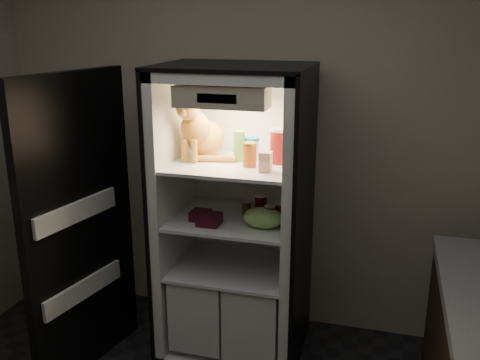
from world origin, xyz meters
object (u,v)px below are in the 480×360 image
object	(u,v)px
salsa_jar	(250,154)
soda_can_a	(261,206)
parmesan_shaker	(239,146)
soda_can_c	(270,216)
mayo_tub	(251,148)
soda_can_b	(279,213)
grape_bag	(263,218)
tabby_cat	(201,132)
cream_carton	(266,162)
pepper_jar	(280,146)
berry_box_right	(209,219)
refrigerator	(236,236)
condiment_jar	(246,207)
berry_box_left	(201,215)

from	to	relation	value
salsa_jar	soda_can_a	distance (m)	0.37
parmesan_shaker	soda_can_a	bearing A→B (deg)	-1.48
soda_can_a	soda_can_c	world-z (taller)	soda_can_a
mayo_tub	soda_can_b	bearing A→B (deg)	-32.36
grape_bag	mayo_tub	bearing A→B (deg)	119.79
tabby_cat	mayo_tub	world-z (taller)	tabby_cat
cream_carton	salsa_jar	bearing A→B (deg)	143.10
soda_can_a	grape_bag	size ratio (longest dim) A/B	0.57
parmesan_shaker	pepper_jar	size ratio (longest dim) A/B	0.87
salsa_jar	cream_carton	bearing A→B (deg)	-36.90
salsa_jar	berry_box_right	xyz separation A→B (m)	(-0.22, -0.11, -0.39)
parmesan_shaker	soda_can_a	world-z (taller)	parmesan_shaker
refrigerator	parmesan_shaker	distance (m)	0.59
soda_can_b	berry_box_right	world-z (taller)	soda_can_b
grape_bag	pepper_jar	bearing A→B (deg)	74.19
berry_box_right	refrigerator	bearing A→B (deg)	64.70
condiment_jar	salsa_jar	bearing A→B (deg)	-68.02
berry_box_left	berry_box_right	world-z (taller)	berry_box_right
pepper_jar	cream_carton	xyz separation A→B (m)	(-0.04, -0.21, -0.05)
soda_can_b	condiment_jar	xyz separation A→B (m)	(-0.23, 0.10, -0.02)
parmesan_shaker	salsa_jar	distance (m)	0.15
soda_can_a	grape_bag	xyz separation A→B (m)	(0.06, -0.17, -0.01)
cream_carton	soda_can_b	xyz separation A→B (m)	(0.06, 0.13, -0.35)
condiment_jar	grape_bag	distance (m)	0.26
salsa_jar	berry_box_left	world-z (taller)	salsa_jar
cream_carton	berry_box_right	world-z (taller)	cream_carton
soda_can_b	soda_can_c	world-z (taller)	soda_can_c
refrigerator	salsa_jar	world-z (taller)	refrigerator
mayo_tub	berry_box_left	world-z (taller)	mayo_tub
soda_can_b	refrigerator	bearing A→B (deg)	166.60
salsa_jar	soda_can_b	bearing A→B (deg)	12.40
grape_bag	berry_box_left	size ratio (longest dim) A/B	2.06
berry_box_right	soda_can_b	bearing A→B (deg)	20.75
soda_can_b	berry_box_left	size ratio (longest dim) A/B	1.05
tabby_cat	soda_can_b	bearing A→B (deg)	5.66
refrigerator	soda_can_a	distance (m)	0.27
mayo_tub	berry_box_left	distance (m)	0.52
tabby_cat	mayo_tub	bearing A→B (deg)	24.80
berry_box_left	cream_carton	bearing A→B (deg)	-5.21
tabby_cat	pepper_jar	distance (m)	0.50
pepper_jar	refrigerator	bearing A→B (deg)	-176.14
salsa_jar	cream_carton	size ratio (longest dim) A/B	1.25
mayo_tub	salsa_jar	size ratio (longest dim) A/B	0.95
pepper_jar	cream_carton	distance (m)	0.22
mayo_tub	grape_bag	size ratio (longest dim) A/B	0.57
tabby_cat	parmesan_shaker	bearing A→B (deg)	13.40
soda_can_b	parmesan_shaker	bearing A→B (deg)	165.41
refrigerator	salsa_jar	size ratio (longest dim) A/B	13.06
refrigerator	soda_can_c	bearing A→B (deg)	-30.15
soda_can_a	salsa_jar	bearing A→B (deg)	-112.97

